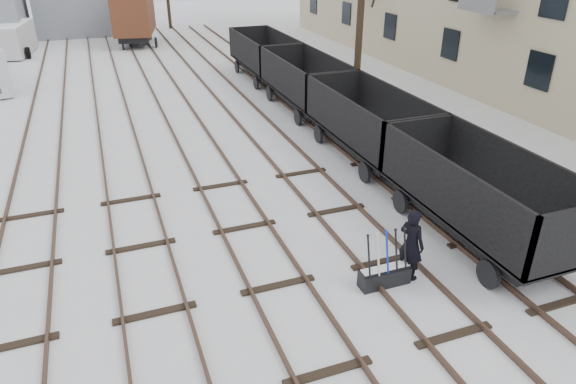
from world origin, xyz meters
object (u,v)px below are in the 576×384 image
ground_frame (385,275)px  panel_van (12,39)px  worker (411,244)px  box_van_wagon (134,11)px  freight_wagon_a (477,207)px

ground_frame → panel_van: bearing=108.4°
ground_frame → worker: 1.01m
panel_van → box_van_wagon: bearing=15.6°
worker → panel_van: panel_van is taller
ground_frame → panel_van: (-11.21, 32.84, 0.86)m
ground_frame → panel_van: 34.71m
ground_frame → freight_wagon_a: (3.50, 1.07, 0.70)m
worker → freight_wagon_a: (2.75, 0.97, 0.03)m
box_van_wagon → panel_van: bearing=-161.7°
panel_van → worker: bearing=-61.1°
worker → ground_frame: bearing=75.1°
box_van_wagon → freight_wagon_a: bearing=-67.9°
ground_frame → panel_van: panel_van is taller
panel_van → ground_frame: bearing=-62.3°
ground_frame → freight_wagon_a: freight_wagon_a is taller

